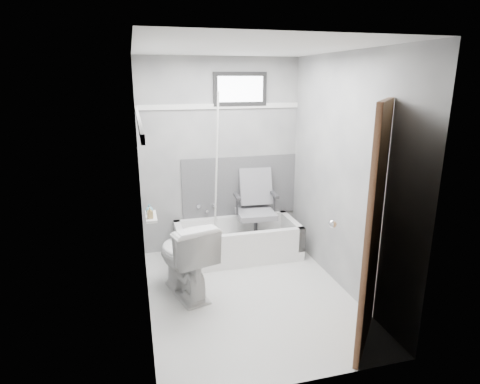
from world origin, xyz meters
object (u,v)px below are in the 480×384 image
object	(u,v)px
bathtub	(238,240)
office_chair	(256,209)
toilet	(185,258)
door	(428,242)
soap_bottle_a	(150,213)
soap_bottle_b	(149,209)

from	to	relation	value
bathtub	office_chair	xyz separation A→B (m)	(0.25, 0.05, 0.38)
toilet	bathtub	bearing A→B (deg)	-150.73
door	soap_bottle_a	distance (m)	2.31
door	soap_bottle_a	xyz separation A→B (m)	(-1.92, 1.29, -0.03)
soap_bottle_a	soap_bottle_b	distance (m)	0.14
bathtub	soap_bottle_a	xyz separation A→B (m)	(-1.06, -0.92, 0.76)
bathtub	toilet	xyz separation A→B (m)	(-0.74, -0.74, 0.19)
door	bathtub	bearing A→B (deg)	111.15
toilet	door	distance (m)	2.25
bathtub	toilet	bearing A→B (deg)	-135.18
bathtub	soap_bottle_b	world-z (taller)	soap_bottle_b
office_chair	toilet	distance (m)	1.28
soap_bottle_b	office_chair	bearing A→B (deg)	32.34
bathtub	door	bearing A→B (deg)	-68.85
bathtub	door	world-z (taller)	door
door	soap_bottle_b	distance (m)	2.39
door	soap_bottle_b	world-z (taller)	door
toilet	soap_bottle_b	distance (m)	0.65
bathtub	door	xyz separation A→B (m)	(0.86, -2.21, 0.79)
door	soap_bottle_b	xyz separation A→B (m)	(-1.92, 1.43, -0.04)
toilet	soap_bottle_a	size ratio (longest dim) A/B	7.69
toilet	soap_bottle_a	bearing A→B (deg)	13.81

